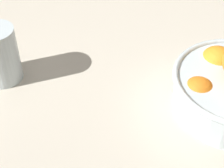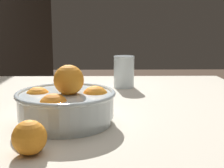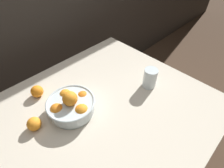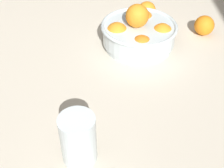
{
  "view_description": "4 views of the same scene",
  "coord_description": "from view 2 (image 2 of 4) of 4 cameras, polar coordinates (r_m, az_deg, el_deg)",
  "views": [
    {
      "loc": [
        0.23,
        0.6,
        1.33
      ],
      "look_at": [
        0.14,
        0.05,
        0.82
      ],
      "focal_mm": 60.0,
      "sensor_mm": 36.0,
      "label": 1
    },
    {
      "loc": [
        -0.89,
        -0.0,
        1.03
      ],
      "look_at": [
        0.15,
        -0.02,
        0.82
      ],
      "focal_mm": 50.0,
      "sensor_mm": 36.0,
      "label": 2
    },
    {
      "loc": [
        -0.37,
        -0.47,
        1.55
      ],
      "look_at": [
        0.16,
        0.06,
        0.84
      ],
      "focal_mm": 28.0,
      "sensor_mm": 36.0,
      "label": 3
    },
    {
      "loc": [
        0.82,
        0.0,
        1.39
      ],
      "look_at": [
        0.15,
        0.01,
        0.81
      ],
      "focal_mm": 50.0,
      "sensor_mm": 36.0,
      "label": 4
    }
  ],
  "objects": [
    {
      "name": "dining_table",
      "position": [
        0.95,
        -0.91,
        -9.4
      ],
      "size": [
        1.28,
        1.09,
        0.77
      ],
      "color": "beige",
      "rests_on": "ground_plane"
    },
    {
      "name": "orange_loose_near_bowl",
      "position": [
        0.65,
        -14.97,
        -9.43
      ],
      "size": [
        0.07,
        0.07,
        0.07
      ],
      "primitive_type": "sphere",
      "color": "orange",
      "rests_on": "dining_table"
    },
    {
      "name": "juice_glass",
      "position": [
        1.27,
        2.15,
        1.98
      ],
      "size": [
        0.08,
        0.08,
        0.13
      ],
      "color": "#F4A314",
      "rests_on": "dining_table"
    },
    {
      "name": "fruit_bowl",
      "position": [
        0.82,
        -8.49,
        -3.58
      ],
      "size": [
        0.26,
        0.26,
        0.16
      ],
      "color": "silver",
      "rests_on": "dining_table"
    }
  ]
}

